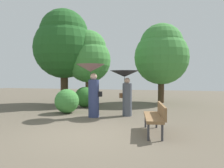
# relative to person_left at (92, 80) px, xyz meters

# --- Properties ---
(ground_plane) EXTENTS (40.00, 40.00, 0.00)m
(ground_plane) POSITION_rel_person_left_xyz_m (0.69, -2.39, -1.45)
(ground_plane) COLOR brown
(person_left) EXTENTS (1.13, 1.13, 2.09)m
(person_left) POSITION_rel_person_left_xyz_m (0.00, 0.00, 0.00)
(person_left) COLOR navy
(person_left) RESTS_ON ground
(person_right) EXTENTS (1.18, 1.18, 1.85)m
(person_right) POSITION_rel_person_left_xyz_m (1.24, 0.56, -0.10)
(person_right) COLOR #474C56
(person_right) RESTS_ON ground
(park_bench) EXTENTS (0.68, 1.55, 0.83)m
(park_bench) POSITION_rel_person_left_xyz_m (2.54, -1.85, -0.94)
(park_bench) COLOR #38383D
(park_bench) RESTS_ON ground
(tree_near_left) EXTENTS (3.47, 3.47, 5.51)m
(tree_near_left) POSITION_rel_person_left_xyz_m (-2.87, 3.30, 2.08)
(tree_near_left) COLOR #42301E
(tree_near_left) RESTS_ON ground
(tree_near_right) EXTENTS (3.31, 3.31, 4.85)m
(tree_near_right) POSITION_rel_person_left_xyz_m (2.62, 5.30, 1.57)
(tree_near_right) COLOR #42301E
(tree_near_right) RESTS_ON ground
(tree_mid_left) EXTENTS (2.60, 2.60, 4.29)m
(tree_mid_left) POSITION_rel_person_left_xyz_m (-1.49, 3.59, 1.33)
(tree_mid_left) COLOR #4C3823
(tree_mid_left) RESTS_ON ground
(bush_path_left) EXTENTS (1.06, 1.06, 1.06)m
(bush_path_left) POSITION_rel_person_left_xyz_m (-1.36, 0.56, -0.92)
(bush_path_left) COLOR #428C3D
(bush_path_left) RESTS_ON ground
(bush_path_right) EXTENTS (1.07, 1.07, 1.07)m
(bush_path_right) POSITION_rel_person_left_xyz_m (-1.26, 2.43, -0.92)
(bush_path_right) COLOR #2D6B28
(bush_path_right) RESTS_ON ground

